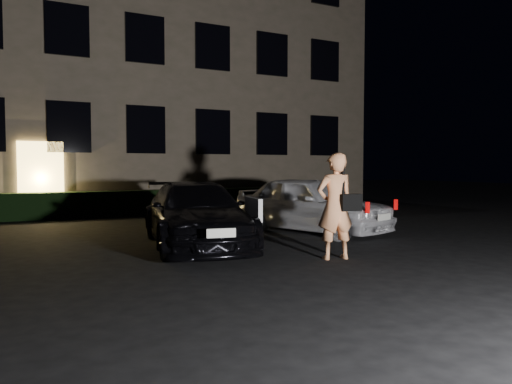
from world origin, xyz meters
TOP-DOWN VIEW (x-y plane):
  - ground at (0.00, 0.00)m, footprint 80.00×80.00m
  - building at (-0.00, 14.99)m, footprint 20.00×8.11m
  - hedge at (0.00, 10.50)m, footprint 15.00×0.70m
  - sedan at (-1.11, 3.15)m, footprint 2.76×4.94m
  - hatch at (2.26, 3.80)m, footprint 2.92×4.60m
  - man at (0.60, 0.57)m, footprint 0.81×0.59m

SIDE VIEW (x-z plane):
  - ground at x=0.00m, z-range 0.00..0.00m
  - hedge at x=0.00m, z-range 0.00..0.85m
  - sedan at x=-1.11m, z-range 0.00..1.35m
  - hatch at x=2.26m, z-range 0.00..1.46m
  - man at x=0.60m, z-range 0.00..1.94m
  - building at x=0.00m, z-range 0.00..12.00m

